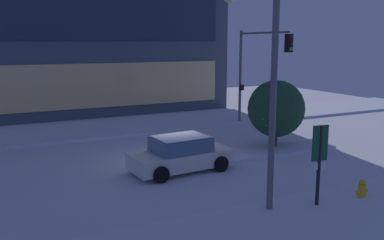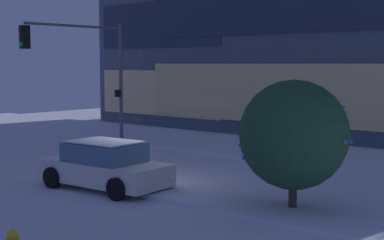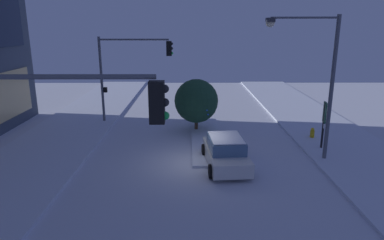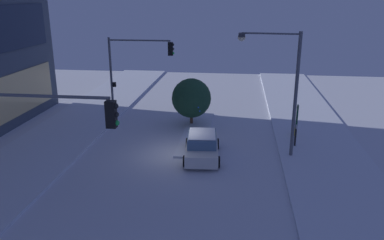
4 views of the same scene
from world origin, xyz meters
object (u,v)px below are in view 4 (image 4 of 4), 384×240
object	(u,v)px
car_near	(202,146)
fire_hydrant	(293,132)
traffic_light_corner_far_left	(32,135)
parking_info_sign	(297,121)
traffic_light_corner_far_right	(135,62)
street_lamp_arched	(279,76)
decorated_tree_median	(191,98)

from	to	relation	value
car_near	fire_hydrant	bearing A→B (deg)	-58.96
traffic_light_corner_far_left	parking_info_sign	bearing A→B (deg)	42.53
traffic_light_corner_far_right	fire_hydrant	size ratio (longest dim) A/B	8.12
traffic_light_corner_far_left	street_lamp_arched	size ratio (longest dim) A/B	0.80
traffic_light_corner_far_right	decorated_tree_median	world-z (taller)	traffic_light_corner_far_right
traffic_light_corner_far_left	fire_hydrant	world-z (taller)	traffic_light_corner_far_left
parking_info_sign	decorated_tree_median	distance (m)	7.90
traffic_light_corner_far_left	street_lamp_arched	xyz separation A→B (m)	(8.89, -9.88, 0.73)
parking_info_sign	decorated_tree_median	bearing A→B (deg)	-20.71
traffic_light_corner_far_left	traffic_light_corner_far_right	distance (m)	16.20
fire_hydrant	decorated_tree_median	size ratio (longest dim) A/B	0.22
car_near	fire_hydrant	size ratio (longest dim) A/B	5.91
fire_hydrant	decorated_tree_median	bearing A→B (deg)	75.73
street_lamp_arched	parking_info_sign	size ratio (longest dim) A/B	2.64
car_near	traffic_light_corner_far_left	world-z (taller)	traffic_light_corner_far_left
traffic_light_corner_far_right	parking_info_sign	bearing A→B (deg)	-26.66
fire_hydrant	parking_info_sign	distance (m)	2.34
car_near	decorated_tree_median	bearing A→B (deg)	8.48
traffic_light_corner_far_left	traffic_light_corner_far_right	xyz separation A→B (m)	(16.19, 0.33, 0.13)
car_near	parking_info_sign	xyz separation A→B (m)	(2.22, -5.62, 1.04)
car_near	decorated_tree_median	size ratio (longest dim) A/B	1.27
street_lamp_arched	decorated_tree_median	bearing A→B (deg)	-37.06
car_near	traffic_light_corner_far_right	world-z (taller)	traffic_light_corner_far_right
traffic_light_corner_far_right	parking_info_sign	xyz separation A→B (m)	(-5.84, -11.62, -2.46)
car_near	traffic_light_corner_far_left	size ratio (longest dim) A/B	0.76
fire_hydrant	street_lamp_arched	bearing A→B (deg)	155.29
decorated_tree_median	traffic_light_corner_far_right	bearing A→B (deg)	65.15
street_lamp_arched	decorated_tree_median	size ratio (longest dim) A/B	2.10
car_near	traffic_light_corner_far_right	distance (m)	10.64
street_lamp_arched	car_near	bearing A→B (deg)	15.89
traffic_light_corner_far_left	traffic_light_corner_far_right	size ratio (longest dim) A/B	0.96
traffic_light_corner_far_right	street_lamp_arched	world-z (taller)	street_lamp_arched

